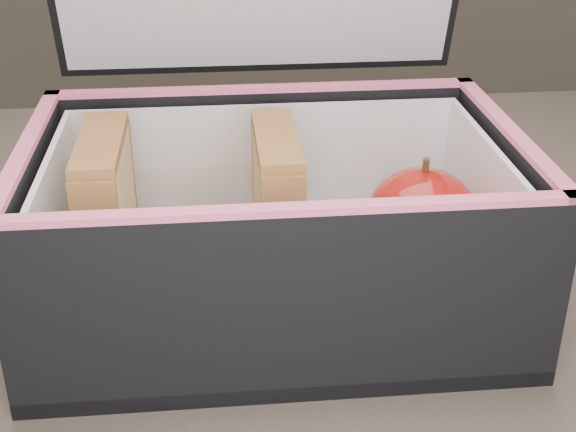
# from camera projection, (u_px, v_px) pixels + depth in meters

# --- Properties ---
(kitchen_table) EXTENTS (1.20, 0.80, 0.75)m
(kitchen_table) POSITION_uv_depth(u_px,v_px,m) (354.00, 360.00, 0.66)
(kitchen_table) COLOR brown
(kitchen_table) RESTS_ON ground
(lunch_bag) EXTENTS (0.33, 0.28, 0.32)m
(lunch_bag) POSITION_uv_depth(u_px,v_px,m) (274.00, 212.00, 0.55)
(lunch_bag) COLOR black
(lunch_bag) RESTS_ON kitchen_table
(plastic_tub) EXTENTS (0.16, 0.11, 0.07)m
(plastic_tub) POSITION_uv_depth(u_px,v_px,m) (195.00, 245.00, 0.55)
(plastic_tub) COLOR white
(plastic_tub) RESTS_ON lunch_bag
(sandwich_left) EXTENTS (0.03, 0.10, 0.11)m
(sandwich_left) POSITION_uv_depth(u_px,v_px,m) (108.00, 216.00, 0.54)
(sandwich_left) COLOR tan
(sandwich_left) RESTS_ON plastic_tub
(sandwich_right) EXTENTS (0.03, 0.10, 0.11)m
(sandwich_right) POSITION_uv_depth(u_px,v_px,m) (277.00, 210.00, 0.55)
(sandwich_right) COLOR tan
(sandwich_right) RESTS_ON plastic_tub
(carrot_sticks) EXTENTS (0.06, 0.13, 0.03)m
(carrot_sticks) POSITION_uv_depth(u_px,v_px,m) (199.00, 261.00, 0.56)
(carrot_sticks) COLOR orange
(carrot_sticks) RESTS_ON plastic_tub
(paper_napkin) EXTENTS (0.10, 0.11, 0.01)m
(paper_napkin) POSITION_uv_depth(u_px,v_px,m) (407.00, 263.00, 0.59)
(paper_napkin) COLOR white
(paper_napkin) RESTS_ON lunch_bag
(red_apple) EXTENTS (0.10, 0.10, 0.08)m
(red_apple) POSITION_uv_depth(u_px,v_px,m) (421.00, 219.00, 0.56)
(red_apple) COLOR #880B05
(red_apple) RESTS_ON paper_napkin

